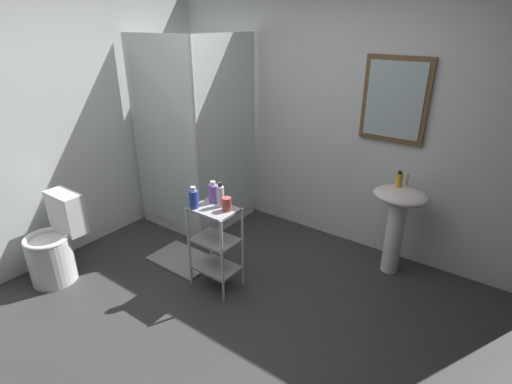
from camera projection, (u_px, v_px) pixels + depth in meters
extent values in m
cube|color=#313332|center=(208.00, 327.00, 2.97)|extent=(4.20, 4.20, 0.02)
cube|color=silver|center=(331.00, 116.00, 3.83)|extent=(4.20, 0.10, 2.50)
cube|color=brown|center=(395.00, 100.00, 3.35)|extent=(0.56, 0.03, 0.72)
cube|color=silver|center=(394.00, 100.00, 3.34)|extent=(0.48, 0.01, 0.64)
cube|color=silver|center=(44.00, 126.00, 3.46)|extent=(0.10, 4.20, 2.50)
cube|color=white|center=(200.00, 211.00, 4.62)|extent=(0.90, 0.90, 0.10)
cube|color=silver|center=(163.00, 137.00, 3.88)|extent=(0.90, 0.02, 1.90)
cube|color=silver|center=(228.00, 134.00, 3.97)|extent=(0.02, 0.90, 1.90)
cylinder|color=silver|center=(196.00, 145.00, 3.64)|extent=(0.04, 0.04, 1.90)
cylinder|color=silver|center=(200.00, 207.00, 4.60)|extent=(0.08, 0.08, 0.00)
cylinder|color=white|center=(394.00, 237.00, 3.50)|extent=(0.15, 0.15, 0.68)
ellipsoid|color=white|center=(400.00, 196.00, 3.33)|extent=(0.46, 0.37, 0.13)
cylinder|color=silver|center=(407.00, 179.00, 3.37)|extent=(0.03, 0.03, 0.10)
cylinder|color=white|center=(52.00, 260.00, 3.42)|extent=(0.37, 0.37, 0.40)
torus|color=white|center=(46.00, 239.00, 3.33)|extent=(0.37, 0.37, 0.04)
cube|color=white|center=(66.00, 212.00, 3.42)|extent=(0.35, 0.17, 0.36)
cylinder|color=silver|center=(189.00, 248.00, 3.28)|extent=(0.02, 0.02, 0.74)
cylinder|color=silver|center=(222.00, 263.00, 3.08)|extent=(0.02, 0.02, 0.74)
cylinder|color=silver|center=(210.00, 235.00, 3.47)|extent=(0.02, 0.02, 0.74)
cylinder|color=silver|center=(243.00, 248.00, 3.27)|extent=(0.02, 0.02, 0.74)
cube|color=#99999E|center=(217.00, 267.00, 3.35)|extent=(0.36, 0.26, 0.02)
cube|color=#99999E|center=(216.00, 240.00, 3.24)|extent=(0.36, 0.26, 0.02)
cube|color=#99999E|center=(214.00, 209.00, 3.13)|extent=(0.36, 0.26, 0.02)
cylinder|color=gold|center=(399.00, 180.00, 3.33)|extent=(0.06, 0.06, 0.11)
cylinder|color=black|center=(400.00, 173.00, 3.31)|extent=(0.03, 0.03, 0.03)
cylinder|color=#2A47B0|center=(194.00, 199.00, 3.11)|extent=(0.07, 0.07, 0.14)
cylinder|color=white|center=(193.00, 189.00, 3.07)|extent=(0.04, 0.04, 0.04)
cylinder|color=white|center=(221.00, 197.00, 3.13)|extent=(0.06, 0.06, 0.17)
cylinder|color=#333338|center=(220.00, 185.00, 3.09)|extent=(0.03, 0.03, 0.04)
cylinder|color=#8452AF|center=(213.00, 194.00, 3.21)|extent=(0.08, 0.08, 0.15)
cylinder|color=silver|center=(213.00, 183.00, 3.17)|extent=(0.04, 0.04, 0.03)
cylinder|color=#B24742|center=(227.00, 204.00, 3.07)|extent=(0.07, 0.07, 0.11)
cube|color=gray|center=(183.00, 259.00, 3.77)|extent=(0.60, 0.40, 0.02)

